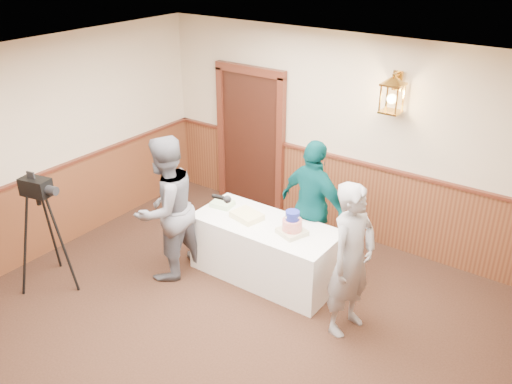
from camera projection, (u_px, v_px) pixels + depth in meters
ground at (177, 374)px, 5.33m from camera, size 7.00×7.00×0.00m
room_shell at (196, 219)px, 5.02m from camera, size 6.02×7.02×2.81m
display_table at (265, 250)px, 6.69m from camera, size 1.80×0.80×0.75m
tiered_cake at (292, 225)px, 6.25m from camera, size 0.37×0.37×0.30m
sheet_cake_yellow at (247, 216)px, 6.62m from camera, size 0.41×0.35×0.07m
sheet_cake_green at (222, 204)px, 6.92m from camera, size 0.30×0.25×0.06m
interviewer at (166, 209)px, 6.51m from camera, size 1.52×0.92×1.83m
baker at (351, 260)px, 5.59m from camera, size 0.52×0.69×1.73m
assistant_p at (313, 207)px, 6.68m from camera, size 1.07×0.62×1.72m
tv_camera_rig at (46, 239)px, 6.42m from camera, size 0.56×0.52×1.42m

